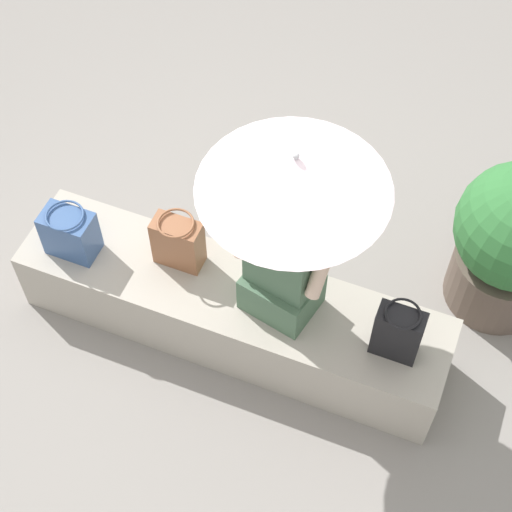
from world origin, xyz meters
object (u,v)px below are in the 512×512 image
at_px(tote_bag_canvas, 70,233).
at_px(handbag_black, 178,242).
at_px(shoulder_bag_spare, 398,332).
at_px(person_seated, 283,259).
at_px(parasol, 295,174).

bearing_deg(tote_bag_canvas, handbag_black, -165.33).
distance_m(tote_bag_canvas, shoulder_bag_spare, 1.70).
distance_m(person_seated, shoulder_bag_spare, 0.63).
bearing_deg(shoulder_bag_spare, parasol, -2.35).
distance_m(person_seated, parasol, 0.63).
bearing_deg(shoulder_bag_spare, handbag_black, -4.98).
xyz_separation_m(parasol, handbag_black, (0.61, -0.08, -0.86)).
relative_size(person_seated, shoulder_bag_spare, 2.68).
height_order(person_seated, tote_bag_canvas, person_seated).
relative_size(handbag_black, shoulder_bag_spare, 0.94).
height_order(parasol, shoulder_bag_spare, parasol).
relative_size(person_seated, handbag_black, 2.87).
xyz_separation_m(tote_bag_canvas, shoulder_bag_spare, (-1.70, -0.04, 0.03)).
distance_m(handbag_black, tote_bag_canvas, 0.56).
bearing_deg(tote_bag_canvas, parasol, -176.93).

